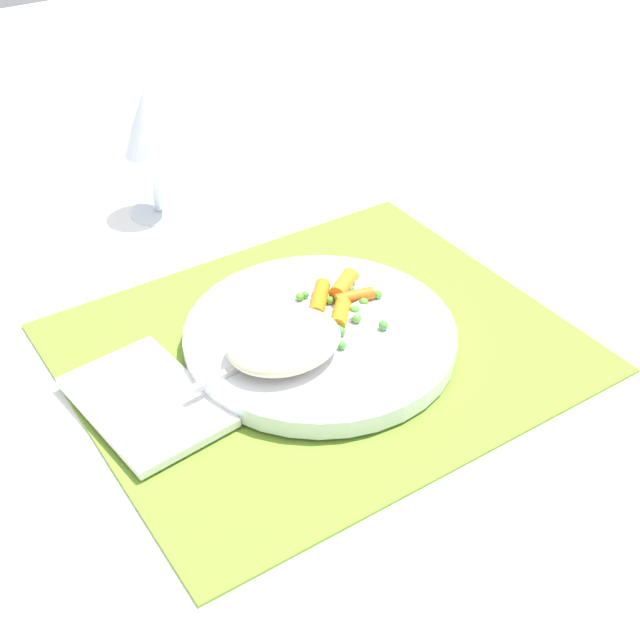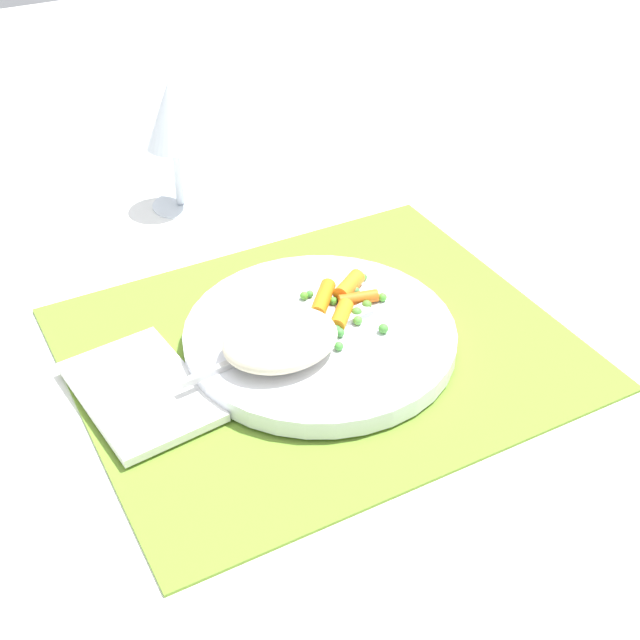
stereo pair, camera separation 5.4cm
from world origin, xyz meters
The scene contains 9 objects.
ground_plane centered at (0.00, 0.00, 0.00)m, with size 2.40×2.40×0.00m, color white.
placemat centered at (0.00, 0.00, 0.00)m, with size 0.44×0.37×0.01m, color olive.
plate centered at (0.00, 0.00, 0.01)m, with size 0.25×0.25×0.02m, color white.
rice_mound centered at (-0.05, -0.02, 0.04)m, with size 0.10×0.08×0.03m, color beige.
carrot_portion centered at (0.04, 0.02, 0.03)m, with size 0.07×0.07×0.02m.
pea_scatter centered at (0.03, 0.00, 0.03)m, with size 0.08×0.09×0.01m.
fork centered at (-0.02, 0.00, 0.03)m, with size 0.19×0.03×0.01m.
wine_glass centered at (-0.02, 0.32, 0.11)m, with size 0.07×0.07×0.15m.
napkin centered at (-0.17, 0.01, 0.01)m, with size 0.09×0.14×0.01m, color white.
Camera 1 is at (-0.34, -0.51, 0.49)m, focal length 47.72 mm.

